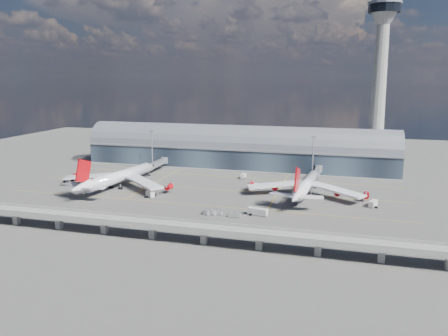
% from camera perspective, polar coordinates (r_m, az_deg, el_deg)
% --- Properties ---
extents(ground, '(500.00, 500.00, 0.00)m').
position_cam_1_polar(ground, '(214.43, -3.17, -4.06)').
color(ground, '#474744').
rests_on(ground, ground).
extents(taxi_lines, '(200.00, 80.12, 0.01)m').
position_cam_1_polar(taxi_lines, '(234.74, -1.46, -2.63)').
color(taxi_lines, gold).
rests_on(taxi_lines, ground).
extents(terminal, '(200.00, 30.00, 28.00)m').
position_cam_1_polar(terminal, '(285.18, 1.77, 2.29)').
color(terminal, '#1E2632').
rests_on(terminal, ground).
extents(control_tower, '(19.00, 19.00, 103.00)m').
position_cam_1_polar(control_tower, '(279.11, 19.56, 9.74)').
color(control_tower, gray).
rests_on(control_tower, ground).
extents(guideway, '(220.00, 8.50, 7.20)m').
position_cam_1_polar(guideway, '(164.07, -9.34, -7.32)').
color(guideway, gray).
rests_on(guideway, ground).
extents(floodlight_mast_left, '(3.00, 0.70, 25.70)m').
position_cam_1_polar(floodlight_mast_left, '(279.60, -9.37, 2.42)').
color(floodlight_mast_left, gray).
rests_on(floodlight_mast_left, ground).
extents(floodlight_mast_right, '(3.00, 0.70, 25.70)m').
position_cam_1_polar(floodlight_mast_right, '(254.91, 11.53, 1.43)').
color(floodlight_mast_right, gray).
rests_on(floodlight_mast_right, ground).
extents(airliner_left, '(64.87, 68.26, 20.83)m').
position_cam_1_polar(airliner_left, '(240.12, -13.78, -1.18)').
color(airliner_left, white).
rests_on(airliner_left, ground).
extents(airliner_right, '(60.94, 63.71, 20.20)m').
position_cam_1_polar(airliner_right, '(220.71, 10.60, -2.37)').
color(airliner_right, white).
rests_on(airliner_right, ground).
extents(jet_bridge_left, '(4.40, 28.00, 7.25)m').
position_cam_1_polar(jet_bridge_left, '(277.58, -8.63, 0.61)').
color(jet_bridge_left, gray).
rests_on(jet_bridge_left, ground).
extents(jet_bridge_right, '(4.40, 32.00, 7.25)m').
position_cam_1_polar(jet_bridge_right, '(252.65, 12.07, -0.64)').
color(jet_bridge_right, gray).
rests_on(jet_bridge_right, ground).
extents(service_truck_0, '(4.29, 6.72, 2.65)m').
position_cam_1_polar(service_truck_0, '(264.07, -19.67, -1.39)').
color(service_truck_0, beige).
rests_on(service_truck_0, ground).
extents(service_truck_1, '(5.48, 4.78, 2.93)m').
position_cam_1_polar(service_truck_1, '(219.70, -9.64, -3.42)').
color(service_truck_1, beige).
rests_on(service_truck_1, ground).
extents(service_truck_2, '(9.01, 4.17, 3.15)m').
position_cam_1_polar(service_truck_2, '(189.58, 4.43, -5.71)').
color(service_truck_2, beige).
rests_on(service_truck_2, ground).
extents(service_truck_3, '(4.50, 6.68, 3.01)m').
position_cam_1_polar(service_truck_3, '(212.35, 18.89, -4.42)').
color(service_truck_3, beige).
rests_on(service_truck_3, ground).
extents(service_truck_4, '(2.72, 5.00, 2.81)m').
position_cam_1_polar(service_truck_4, '(256.46, 2.55, -1.06)').
color(service_truck_4, beige).
rests_on(service_truck_4, ground).
extents(service_truck_5, '(5.72, 4.63, 2.63)m').
position_cam_1_polar(service_truck_5, '(233.57, 4.52, -2.40)').
color(service_truck_5, beige).
rests_on(service_truck_5, ground).
extents(cargo_train_0, '(5.84, 3.72, 1.90)m').
position_cam_1_polar(cargo_train_0, '(189.78, -1.88, -5.86)').
color(cargo_train_0, gray).
rests_on(cargo_train_0, ground).
extents(cargo_train_1, '(8.92, 3.80, 1.95)m').
position_cam_1_polar(cargo_train_1, '(190.12, -1.47, -5.82)').
color(cargo_train_1, gray).
rests_on(cargo_train_1, ground).
extents(cargo_train_2, '(5.72, 2.14, 1.91)m').
position_cam_1_polar(cargo_train_2, '(186.45, 1.40, -6.19)').
color(cargo_train_2, gray).
rests_on(cargo_train_2, ground).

